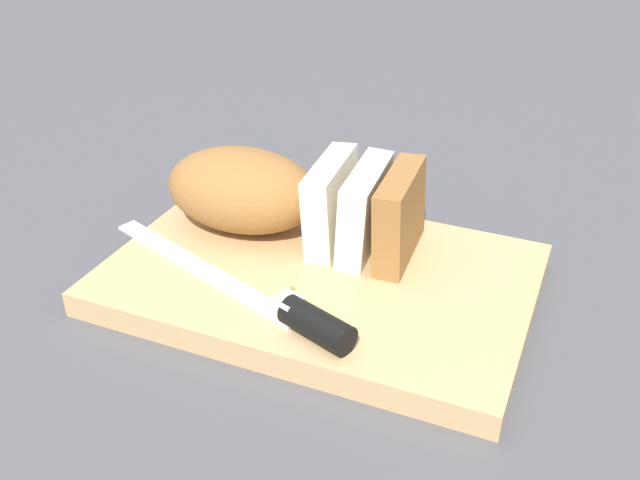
{
  "coord_description": "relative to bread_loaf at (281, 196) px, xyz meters",
  "views": [
    {
      "loc": [
        0.22,
        -0.51,
        0.38
      ],
      "look_at": [
        0.0,
        0.0,
        0.05
      ],
      "focal_mm": 40.4,
      "sensor_mm": 36.0,
      "label": 1
    }
  ],
  "objects": [
    {
      "name": "ground_plane",
      "position": [
        0.06,
        -0.05,
        -0.06
      ],
      "size": [
        3.0,
        3.0,
        0.0
      ],
      "primitive_type": "plane",
      "color": "#4C4C51"
    },
    {
      "name": "cutting_board",
      "position": [
        0.06,
        -0.05,
        -0.05
      ],
      "size": [
        0.38,
        0.25,
        0.02
      ],
      "primitive_type": "cube",
      "rotation": [
        0.0,
        0.0,
        0.0
      ],
      "color": "tan",
      "rests_on": "ground_plane"
    },
    {
      "name": "bread_loaf",
      "position": [
        0.0,
        0.0,
        0.0
      ],
      "size": [
        0.26,
        0.12,
        0.08
      ],
      "rotation": [
        0.0,
        0.0,
        0.05
      ],
      "color": "#996633",
      "rests_on": "cutting_board"
    },
    {
      "name": "bread_knife",
      "position": [
        0.06,
        -0.13,
        -0.03
      ],
      "size": [
        0.28,
        0.12,
        0.03
      ],
      "rotation": [
        0.0,
        0.0,
        2.8
      ],
      "color": "silver",
      "rests_on": "cutting_board"
    },
    {
      "name": "crumb_near_knife",
      "position": [
        0.04,
        -0.02,
        -0.04
      ],
      "size": [
        0.0,
        0.0,
        0.0
      ],
      "primitive_type": "sphere",
      "color": "#A8753D",
      "rests_on": "cutting_board"
    },
    {
      "name": "crumb_near_loaf",
      "position": [
        0.05,
        -0.09,
        -0.04
      ],
      "size": [
        0.0,
        0.0,
        0.0
      ],
      "primitive_type": "sphere",
      "color": "#A8753D",
      "rests_on": "cutting_board"
    }
  ]
}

